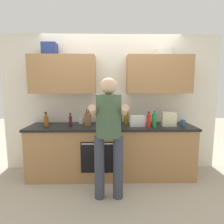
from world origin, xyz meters
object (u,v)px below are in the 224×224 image
object	(u,v)px
cup_coffee	(81,121)
cup_ceramic	(139,121)
bottle_oil	(126,117)
bottle_vinegar	(110,119)
grocery_bag_rice	(169,119)
bottle_syrup	(46,121)
cup_tea	(183,123)
knife_block	(88,119)
grocery_bag_produce	(137,121)
bottle_soy	(120,117)
bottle_soda	(154,120)
bottle_hotsauce	(149,121)
bottle_juice	(46,119)
bottle_wine	(70,121)
person_standing	(109,129)
potted_herb	(101,116)

from	to	relation	value
cup_coffee	cup_ceramic	world-z (taller)	cup_coffee
bottle_oil	cup_ceramic	bearing A→B (deg)	12.98
bottle_vinegar	cup_coffee	world-z (taller)	bottle_vinegar
cup_ceramic	grocery_bag_rice	bearing A→B (deg)	-25.63
bottle_syrup	cup_coffee	size ratio (longest dim) A/B	2.43
cup_tea	knife_block	xyz separation A→B (m)	(-1.62, 0.07, 0.06)
grocery_bag_produce	grocery_bag_rice	bearing A→B (deg)	4.28
bottle_soy	grocery_bag_rice	size ratio (longest dim) A/B	1.31
grocery_bag_rice	knife_block	bearing A→B (deg)	178.50
bottle_soda	bottle_syrup	xyz separation A→B (m)	(-1.80, 0.11, -0.02)
bottle_hotsauce	knife_block	size ratio (longest dim) A/B	0.94
bottle_juice	grocery_bag_produce	bearing A→B (deg)	-7.56
bottle_oil	bottle_hotsauce	bearing A→B (deg)	-44.43
cup_coffee	bottle_hotsauce	bearing A→B (deg)	-18.15
cup_ceramic	bottle_soda	bearing A→B (deg)	-62.70
bottle_soy	knife_block	bearing A→B (deg)	-169.46
bottle_wine	bottle_vinegar	xyz separation A→B (m)	(0.67, -0.05, 0.04)
bottle_wine	cup_ceramic	size ratio (longest dim) A/B	2.76
bottle_syrup	grocery_bag_rice	bearing A→B (deg)	0.61
bottle_hotsauce	cup_tea	world-z (taller)	bottle_hotsauce
bottle_wine	bottle_vinegar	world-z (taller)	bottle_vinegar
bottle_soda	cup_coffee	world-z (taller)	bottle_soda
person_standing	bottle_syrup	world-z (taller)	person_standing
grocery_bag_produce	grocery_bag_rice	distance (m)	0.54
knife_block	cup_coffee	bearing A→B (deg)	128.31
cup_coffee	bottle_vinegar	bearing A→B (deg)	-29.85
bottle_wine	grocery_bag_rice	world-z (taller)	same
bottle_vinegar	person_standing	bearing A→B (deg)	-92.36
grocery_bag_produce	grocery_bag_rice	xyz separation A→B (m)	(0.54, 0.04, 0.03)
bottle_wine	knife_block	distance (m)	0.30
bottle_wine	bottle_soda	size ratio (longest dim) A/B	0.86
knife_block	grocery_bag_produce	xyz separation A→B (m)	(0.84, -0.08, -0.02)
bottle_vinegar	grocery_bag_produce	xyz separation A→B (m)	(0.46, 0.04, -0.05)
bottle_vinegar	bottle_soda	world-z (taller)	bottle_vinegar
bottle_soda	bottle_soy	xyz separation A→B (m)	(-0.54, 0.27, 0.01)
bottle_syrup	potted_herb	size ratio (longest dim) A/B	0.88
potted_herb	person_standing	bearing A→B (deg)	-79.86
bottle_hotsauce	bottle_juice	bearing A→B (deg)	169.30
bottle_wine	grocery_bag_produce	world-z (taller)	bottle_wine
person_standing	cup_coffee	xyz separation A→B (m)	(-0.50, 0.89, -0.05)
bottle_soda	cup_ceramic	distance (m)	0.40
cup_ceramic	grocery_bag_produce	bearing A→B (deg)	-106.65
potted_herb	grocery_bag_rice	distance (m)	1.18
bottle_syrup	grocery_bag_rice	distance (m)	2.08
cup_ceramic	potted_herb	distance (m)	0.72
bottle_oil	grocery_bag_produce	size ratio (longest dim) A/B	1.18
bottle_soy	grocery_bag_produce	size ratio (longest dim) A/B	1.19
cup_coffee	cup_tea	distance (m)	1.78
bottle_juice	grocery_bag_rice	distance (m)	2.16
bottle_hotsauce	cup_ceramic	distance (m)	0.40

